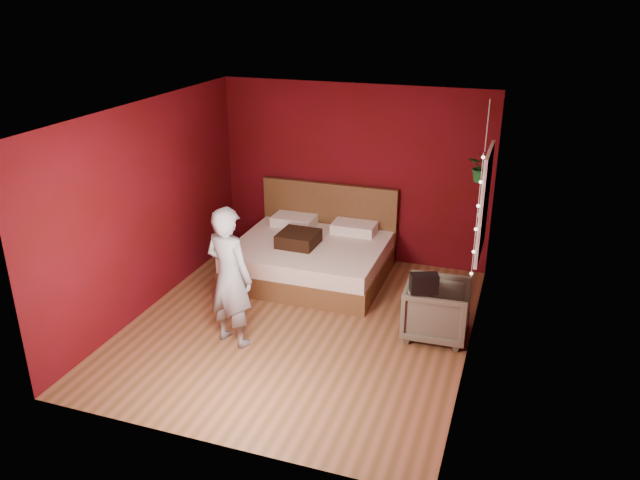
{
  "coord_description": "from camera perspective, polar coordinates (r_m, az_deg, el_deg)",
  "views": [
    {
      "loc": [
        2.39,
        -6.21,
        3.85
      ],
      "look_at": [
        0.12,
        0.4,
        0.98
      ],
      "focal_mm": 35.0,
      "sensor_mm": 36.0,
      "label": 1
    }
  ],
  "objects": [
    {
      "name": "fairy_lights",
      "position": [
        7.01,
        14.17,
        1.99
      ],
      "size": [
        0.04,
        0.04,
        1.45
      ],
      "color": "silver",
      "rests_on": "room_walls"
    },
    {
      "name": "person",
      "position": [
        7.04,
        -8.28,
        -3.36
      ],
      "size": [
        0.69,
        0.54,
        1.66
      ],
      "primitive_type": "imported",
      "rotation": [
        0.0,
        0.0,
        2.88
      ],
      "color": "slate",
      "rests_on": "ground"
    },
    {
      "name": "room_walls",
      "position": [
        7.0,
        -1.99,
        4.21
      ],
      "size": [
        4.04,
        4.54,
        2.62
      ],
      "color": "#5A0916",
      "rests_on": "ground"
    },
    {
      "name": "floor",
      "position": [
        7.69,
        -1.82,
        -7.77
      ],
      "size": [
        4.5,
        4.5,
        0.0
      ],
      "primitive_type": "plane",
      "color": "brown",
      "rests_on": "ground"
    },
    {
      "name": "handbag",
      "position": [
        7.02,
        9.48,
        -3.92
      ],
      "size": [
        0.34,
        0.26,
        0.22
      ],
      "primitive_type": "cube",
      "rotation": [
        0.0,
        0.0,
        0.38
      ],
      "color": "black",
      "rests_on": "armchair"
    },
    {
      "name": "hanging_plant",
      "position": [
        8.01,
        14.69,
        6.48
      ],
      "size": [
        0.44,
        0.41,
        1.03
      ],
      "color": "silver",
      "rests_on": "room_walls"
    },
    {
      "name": "window",
      "position": [
        7.5,
        14.76,
        3.28
      ],
      "size": [
        0.05,
        0.97,
        1.27
      ],
      "color": "white",
      "rests_on": "room_walls"
    },
    {
      "name": "throw_pillow",
      "position": [
        8.59,
        -1.98,
        0.13
      ],
      "size": [
        0.53,
        0.53,
        0.18
      ],
      "primitive_type": "cube",
      "rotation": [
        0.0,
        0.0,
        -0.03
      ],
      "color": "black",
      "rests_on": "bed"
    },
    {
      "name": "bed",
      "position": [
        8.85,
        -0.69,
        -1.4
      ],
      "size": [
        2.08,
        1.77,
        1.14
      ],
      "color": "brown",
      "rests_on": "ground"
    },
    {
      "name": "armchair",
      "position": [
        7.44,
        10.66,
        -6.29
      ],
      "size": [
        0.77,
        0.75,
        0.68
      ],
      "primitive_type": "imported",
      "rotation": [
        0.0,
        0.0,
        1.61
      ],
      "color": "#676651",
      "rests_on": "ground"
    }
  ]
}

